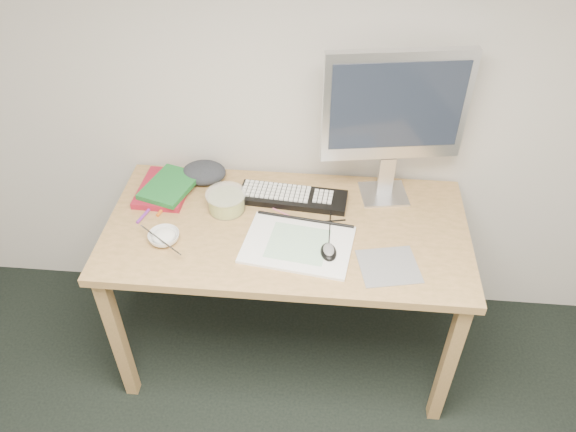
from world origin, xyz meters
name	(u,v)px	position (x,y,z in m)	size (l,w,h in m)	color
desk	(287,242)	(0.11, 1.43, 0.67)	(1.40, 0.70, 0.75)	tan
mousepad	(389,266)	(0.49, 1.25, 0.75)	(0.21, 0.19, 0.00)	gray
sketchpad	(298,244)	(0.16, 1.33, 0.76)	(0.40, 0.28, 0.01)	white
keyboard	(293,197)	(0.12, 1.59, 0.76)	(0.44, 0.14, 0.03)	black
monitor	(395,111)	(0.49, 1.66, 1.14)	(0.54, 0.19, 0.63)	silver
mouse	(329,250)	(0.28, 1.28, 0.78)	(0.06, 0.09, 0.03)	black
rice_bowl	(164,237)	(-0.34, 1.30, 0.77)	(0.12, 0.12, 0.04)	white
chopsticks	(161,240)	(-0.34, 1.27, 0.79)	(0.02, 0.02, 0.23)	#B4B4B6
fruit_tub	(226,201)	(-0.14, 1.51, 0.79)	(0.16, 0.16, 0.08)	gold
book_red	(164,189)	(-0.42, 1.60, 0.76)	(0.20, 0.26, 0.03)	maroon
book_green	(170,186)	(-0.39, 1.59, 0.79)	(0.17, 0.24, 0.02)	#196629
cloth_lump	(204,173)	(-0.27, 1.70, 0.78)	(0.16, 0.13, 0.07)	#25272D
pencil_pink	(290,216)	(0.12, 1.49, 0.75)	(0.01, 0.01, 0.16)	#D26989
pencil_tan	(279,217)	(0.08, 1.48, 0.75)	(0.01, 0.01, 0.17)	#AA7B5A
pencil_black	(325,222)	(0.26, 1.47, 0.75)	(0.01, 0.01, 0.17)	black
marker_blue	(145,200)	(-0.48, 1.53, 0.76)	(0.01, 0.01, 0.12)	#1F1FA8
marker_orange	(166,205)	(-0.39, 1.51, 0.76)	(0.01, 0.01, 0.14)	orange
marker_purple	(147,212)	(-0.45, 1.46, 0.76)	(0.01, 0.01, 0.14)	#742A9A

